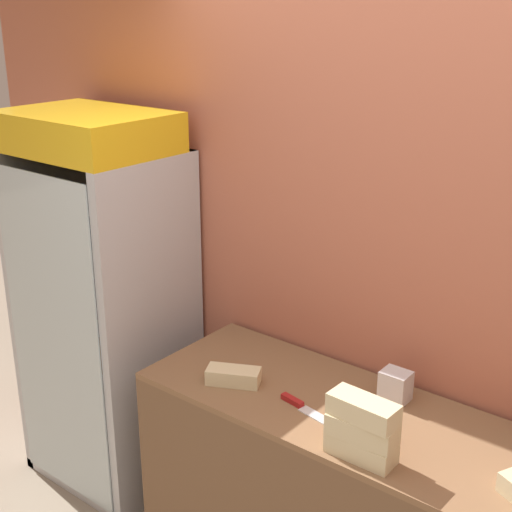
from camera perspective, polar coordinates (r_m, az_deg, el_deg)
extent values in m
cube|color=#B7664C|center=(2.83, 12.91, -1.53)|extent=(5.20, 0.06, 2.70)
cube|color=brown|center=(2.75, 8.75, -12.81)|extent=(1.84, 0.62, 0.02)
cube|color=#B2B7BC|center=(3.79, -8.64, -3.72)|extent=(0.75, 0.04, 1.71)
cube|color=#B2B7BC|center=(3.88, -15.24, -3.65)|extent=(0.05, 0.60, 1.71)
cube|color=#B2B7BC|center=(3.39, -8.04, -6.71)|extent=(0.05, 0.60, 1.71)
cube|color=#B2B7BC|center=(4.04, -11.04, -15.81)|extent=(0.75, 0.60, 0.05)
cube|color=white|center=(3.78, -8.95, -3.85)|extent=(0.65, 0.02, 1.61)
cube|color=silver|center=(3.46, -15.81, -6.69)|extent=(0.65, 0.01, 1.61)
cube|color=gold|center=(3.33, -13.46, 9.67)|extent=(0.75, 0.54, 0.18)
cube|color=silver|center=(3.82, -11.65, -11.29)|extent=(0.63, 0.48, 0.01)
cube|color=silver|center=(3.68, -11.98, -7.20)|extent=(0.63, 0.48, 0.01)
cube|color=silver|center=(3.55, -12.33, -2.80)|extent=(0.63, 0.48, 0.01)
cube|color=silver|center=(3.45, -12.70, 1.90)|extent=(0.63, 0.48, 0.01)
cylinder|color=navy|center=(3.25, -14.57, 2.04)|extent=(0.07, 0.07, 0.14)
cylinder|color=navy|center=(3.22, -14.72, 3.73)|extent=(0.03, 0.03, 0.06)
cylinder|color=#B2231E|center=(3.39, -14.75, -2.88)|extent=(0.06, 0.06, 0.12)
cylinder|color=#B2231E|center=(3.36, -14.88, -1.51)|extent=(0.02, 0.02, 0.05)
cylinder|color=#72337F|center=(3.24, -12.46, -3.76)|extent=(0.06, 0.06, 0.13)
cylinder|color=#72337F|center=(3.20, -12.58, -2.28)|extent=(0.03, 0.03, 0.05)
cylinder|color=#5B2D19|center=(3.41, -16.77, 2.93)|extent=(0.07, 0.07, 0.17)
cylinder|color=#5B2D19|center=(3.38, -16.98, 4.89)|extent=(0.03, 0.03, 0.07)
cylinder|color=orange|center=(3.41, -12.74, -7.85)|extent=(0.07, 0.07, 0.17)
cylinder|color=orange|center=(3.36, -12.90, -6.06)|extent=(0.03, 0.03, 0.07)
cylinder|color=#72337F|center=(3.69, -16.48, -6.18)|extent=(0.07, 0.07, 0.14)
cylinder|color=#72337F|center=(3.65, -16.63, -4.77)|extent=(0.03, 0.03, 0.06)
cylinder|color=#B2BCCC|center=(3.33, -15.55, 2.19)|extent=(0.07, 0.07, 0.12)
cylinder|color=#B2BCCC|center=(3.30, -15.69, 3.62)|extent=(0.03, 0.03, 0.05)
cylinder|color=#72337F|center=(3.65, -13.69, -11.64)|extent=(0.07, 0.07, 0.15)
cylinder|color=#72337F|center=(3.60, -13.82, -10.21)|extent=(0.03, 0.03, 0.06)
cylinder|color=navy|center=(3.18, -13.52, 1.73)|extent=(0.08, 0.08, 0.14)
cylinder|color=navy|center=(3.16, -13.66, 3.41)|extent=(0.03, 0.03, 0.06)
cube|color=beige|center=(2.52, 8.40, -14.93)|extent=(0.24, 0.11, 0.07)
cube|color=beige|center=(2.47, 8.49, -13.51)|extent=(0.24, 0.11, 0.07)
cube|color=beige|center=(2.43, 8.58, -12.04)|extent=(0.24, 0.11, 0.07)
cube|color=beige|center=(2.91, -1.82, -9.57)|extent=(0.23, 0.18, 0.06)
cube|color=silver|center=(2.71, 5.32, -12.87)|extent=(0.21, 0.08, 0.00)
cube|color=maroon|center=(2.80, 2.93, -11.46)|extent=(0.11, 0.04, 0.02)
cube|color=silver|center=(2.84, 11.09, -10.15)|extent=(0.11, 0.09, 0.12)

